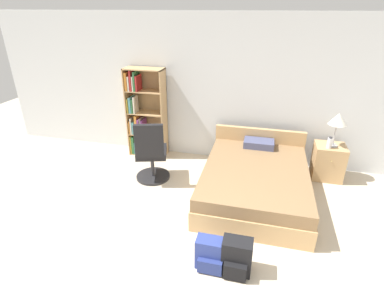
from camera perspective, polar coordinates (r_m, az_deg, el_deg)
wall_back at (r=5.39m, az=6.95°, el=9.99°), size 9.00×0.06×2.60m
bookshelf at (r=5.74m, az=-9.51°, el=5.63°), size 0.71×0.33×1.67m
bed at (r=4.71m, az=11.89°, el=-6.67°), size 1.54×2.05×0.73m
office_chair at (r=4.88m, az=-7.77°, el=-2.05°), size 0.60×0.67×1.07m
nightstand at (r=5.50m, az=24.47°, el=-3.07°), size 0.48×0.45×0.59m
table_lamp at (r=5.22m, az=26.06°, el=4.14°), size 0.28×0.28×0.56m
water_bottle at (r=5.24m, az=24.74°, el=0.20°), size 0.08×0.08×0.19m
backpack_black at (r=3.49m, az=8.51°, el=-20.60°), size 0.32×0.27×0.42m
backpack_blue at (r=3.52m, az=3.77°, el=-20.27°), size 0.35×0.24×0.37m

